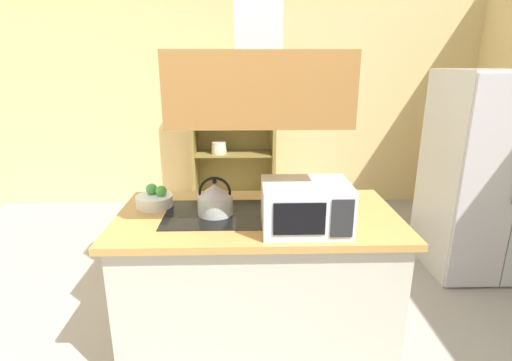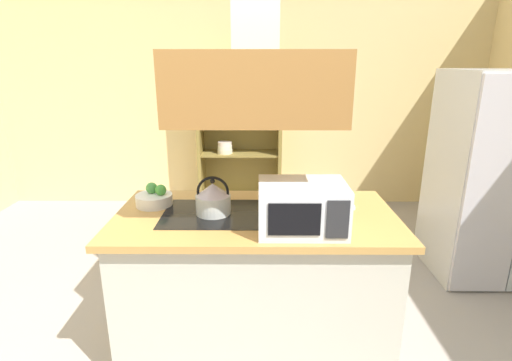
# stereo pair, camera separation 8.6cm
# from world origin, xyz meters

# --- Properties ---
(wall_back) EXTENTS (6.00, 0.12, 2.70)m
(wall_back) POSITION_xyz_m (0.00, 3.00, 1.35)
(wall_back) COLOR #E9C984
(wall_back) RESTS_ON ground
(kitchen_island) EXTENTS (1.67, 0.86, 0.90)m
(kitchen_island) POSITION_xyz_m (0.21, 0.27, 0.45)
(kitchen_island) COLOR beige
(kitchen_island) RESTS_ON ground
(range_hood) EXTENTS (0.90, 0.70, 1.24)m
(range_hood) POSITION_xyz_m (0.21, 0.27, 1.75)
(range_hood) COLOR #996530
(refrigerator) EXTENTS (0.90, 0.77, 1.71)m
(refrigerator) POSITION_xyz_m (2.19, 1.20, 0.85)
(refrigerator) COLOR #BBBBB8
(refrigerator) RESTS_ON ground
(dish_cabinet) EXTENTS (0.99, 0.40, 1.73)m
(dish_cabinet) POSITION_xyz_m (-0.00, 2.78, 0.77)
(dish_cabinet) COLOR olive
(dish_cabinet) RESTS_ON ground
(kettle) EXTENTS (0.21, 0.21, 0.23)m
(kettle) POSITION_xyz_m (-0.04, 0.27, 1.00)
(kettle) COLOR #B9BDB8
(kettle) RESTS_ON kitchen_island
(cutting_board) EXTENTS (0.35, 0.26, 0.02)m
(cutting_board) POSITION_xyz_m (0.65, 0.46, 0.91)
(cutting_board) COLOR white
(cutting_board) RESTS_ON kitchen_island
(microwave) EXTENTS (0.46, 0.35, 0.26)m
(microwave) POSITION_xyz_m (0.46, 0.04, 1.03)
(microwave) COLOR silver
(microwave) RESTS_ON kitchen_island
(fruit_bowl) EXTENTS (0.23, 0.23, 0.14)m
(fruit_bowl) POSITION_xyz_m (-0.43, 0.41, 0.95)
(fruit_bowl) COLOR silver
(fruit_bowl) RESTS_ON kitchen_island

